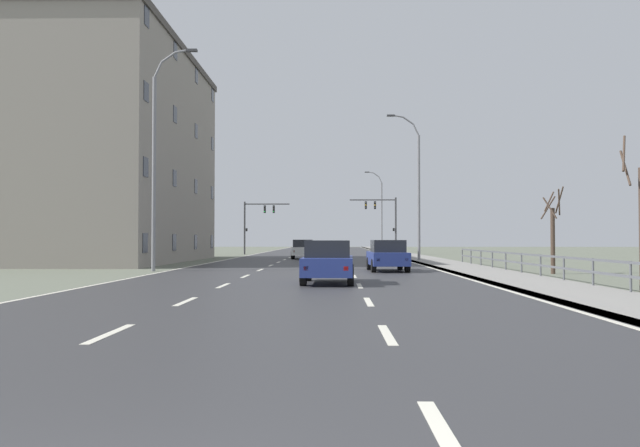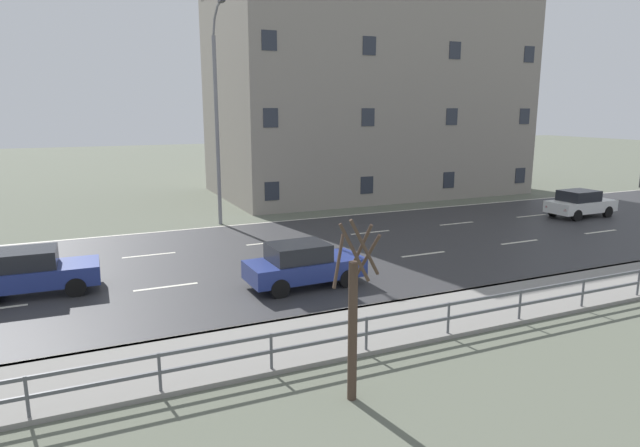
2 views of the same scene
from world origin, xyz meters
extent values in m
cube|color=#5B6051|center=(0.00, 48.00, -0.06)|extent=(160.00, 160.00, 0.12)
cube|color=beige|center=(-2.33, 18.20, 0.02)|extent=(0.16, 2.20, 0.01)
cube|color=beige|center=(-2.33, 23.60, 0.02)|extent=(0.16, 2.20, 0.01)
cube|color=beige|center=(-2.33, 29.00, 0.02)|extent=(0.16, 2.20, 0.01)
cube|color=beige|center=(-2.33, 34.40, 0.02)|extent=(0.16, 2.20, 0.01)
cube|color=beige|center=(-2.33, 39.80, 0.02)|extent=(0.16, 2.20, 0.01)
cube|color=beige|center=(-2.33, 45.20, 0.02)|extent=(0.16, 2.20, 0.01)
cube|color=beige|center=(-2.33, 50.60, 0.02)|extent=(0.16, 2.20, 0.01)
cube|color=beige|center=(2.33, 23.60, 0.02)|extent=(0.16, 2.20, 0.01)
cube|color=beige|center=(2.33, 29.00, 0.02)|extent=(0.16, 2.20, 0.01)
cube|color=beige|center=(2.33, 34.40, 0.02)|extent=(0.16, 2.20, 0.01)
cube|color=beige|center=(2.33, 39.80, 0.02)|extent=(0.16, 2.20, 0.01)
cube|color=beige|center=(2.33, 45.20, 0.02)|extent=(0.16, 2.20, 0.01)
cube|color=beige|center=(-6.85, 60.00, 0.02)|extent=(0.16, 120.00, 0.01)
cube|color=#515459|center=(9.85, 22.36, 0.95)|extent=(0.06, 30.53, 0.08)
cube|color=#515459|center=(9.85, 22.36, 0.55)|extent=(0.06, 30.53, 0.08)
cylinder|color=#515459|center=(9.85, 19.81, 0.50)|extent=(0.07, 0.07, 1.00)
cylinder|color=#515459|center=(9.85, 22.36, 0.50)|extent=(0.07, 0.07, 1.00)
cylinder|color=#515459|center=(9.85, 24.90, 0.50)|extent=(0.07, 0.07, 1.00)
cylinder|color=#515459|center=(9.85, 27.45, 0.50)|extent=(0.07, 0.07, 1.00)
cylinder|color=#515459|center=(9.85, 29.99, 0.50)|extent=(0.07, 0.07, 1.00)
cylinder|color=#515459|center=(9.85, 32.53, 0.50)|extent=(0.07, 0.07, 1.00)
cylinder|color=#515459|center=(9.85, 35.08, 0.50)|extent=(0.07, 0.07, 1.00)
cylinder|color=#515459|center=(9.85, 37.62, 0.50)|extent=(0.07, 0.07, 1.00)
cylinder|color=slate|center=(-7.60, 28.01, 4.91)|extent=(0.20, 0.20, 9.82)
cylinder|color=slate|center=(-7.42, 28.01, 10.20)|extent=(0.46, 0.11, 0.81)
cylinder|color=slate|center=(-6.90, 28.01, 10.83)|extent=(0.76, 0.11, 0.58)
cylinder|color=slate|center=(-6.13, 28.01, 11.14)|extent=(0.85, 0.11, 0.26)
cube|color=#333335|center=(-5.72, 28.01, 11.17)|extent=(0.56, 0.24, 0.12)
cube|color=navy|center=(1.26, 19.48, 0.65)|extent=(1.88, 4.15, 0.64)
cube|color=black|center=(1.25, 19.23, 1.27)|extent=(1.62, 2.05, 0.60)
cube|color=slate|center=(1.28, 20.18, 1.25)|extent=(1.41, 0.12, 0.51)
cylinder|color=black|center=(2.10, 20.73, 0.33)|extent=(0.24, 0.67, 0.66)
cylinder|color=black|center=(0.48, 20.78, 0.33)|extent=(0.24, 0.67, 0.66)
cube|color=silver|center=(-1.02, 47.61, 0.65)|extent=(1.87, 4.14, 0.64)
cube|color=black|center=(-1.02, 47.36, 1.27)|extent=(1.61, 2.04, 0.60)
cube|color=slate|center=(-1.04, 48.31, 1.25)|extent=(1.41, 0.12, 0.51)
cylinder|color=black|center=(-0.25, 48.90, 0.33)|extent=(0.24, 0.67, 0.66)
cylinder|color=black|center=(-1.87, 48.86, 0.33)|extent=(0.24, 0.67, 0.66)
cylinder|color=black|center=(-0.18, 46.36, 0.33)|extent=(0.24, 0.67, 0.66)
cylinder|color=black|center=(-1.80, 46.32, 0.33)|extent=(0.24, 0.67, 0.66)
cube|color=red|center=(-1.63, 45.56, 0.65)|extent=(0.16, 0.04, 0.14)
cube|color=red|center=(-0.31, 45.60, 0.65)|extent=(0.16, 0.04, 0.14)
cube|color=navy|center=(4.15, 28.12, 0.65)|extent=(1.89, 4.15, 0.64)
cube|color=black|center=(4.16, 27.87, 1.27)|extent=(1.62, 2.05, 0.60)
cube|color=slate|center=(4.13, 28.82, 1.25)|extent=(1.41, 0.12, 0.51)
cylinder|color=black|center=(4.92, 29.42, 0.33)|extent=(0.24, 0.67, 0.66)
cylinder|color=black|center=(3.30, 29.37, 0.33)|extent=(0.24, 0.67, 0.66)
cylinder|color=black|center=(5.00, 26.88, 0.33)|extent=(0.24, 0.67, 0.66)
cylinder|color=black|center=(3.38, 26.83, 0.33)|extent=(0.24, 0.67, 0.66)
cube|color=red|center=(3.55, 26.07, 0.65)|extent=(0.16, 0.04, 0.14)
cube|color=red|center=(4.87, 26.12, 0.65)|extent=(0.16, 0.04, 0.14)
cube|color=gray|center=(-15.30, 41.11, 7.39)|extent=(12.39, 21.59, 14.78)
cube|color=#282D38|center=(-9.09, 31.52, 1.40)|extent=(0.04, 0.90, 1.10)
cube|color=#282D38|center=(-9.09, 37.92, 1.40)|extent=(0.04, 0.90, 1.10)
cube|color=#282D38|center=(-9.09, 44.31, 1.40)|extent=(0.04, 0.90, 1.10)
cube|color=#282D38|center=(-9.09, 50.71, 1.40)|extent=(0.04, 0.90, 1.10)
cube|color=#282D38|center=(-9.09, 31.52, 5.66)|extent=(0.04, 0.90, 1.10)
cube|color=#282D38|center=(-9.09, 37.92, 5.66)|extent=(0.04, 0.90, 1.10)
cube|color=#282D38|center=(-9.09, 44.31, 5.66)|extent=(0.04, 0.90, 1.10)
cube|color=#282D38|center=(-9.09, 50.71, 5.66)|extent=(0.04, 0.90, 1.10)
cube|color=#282D38|center=(-9.09, 31.52, 9.92)|extent=(0.04, 0.90, 1.10)
cube|color=#282D38|center=(-9.09, 37.92, 9.92)|extent=(0.04, 0.90, 1.10)
cube|color=#282D38|center=(-9.09, 44.31, 9.92)|extent=(0.04, 0.90, 1.10)
cube|color=#282D38|center=(-9.09, 50.71, 9.92)|extent=(0.04, 0.90, 1.10)
cylinder|color=#423328|center=(11.66, 26.10, 1.53)|extent=(0.20, 0.20, 3.07)
cylinder|color=#423328|center=(11.46, 25.86, 3.06)|extent=(0.53, 0.49, 1.04)
cylinder|color=#423328|center=(11.58, 26.45, 3.10)|extent=(0.77, 0.24, 1.12)
cylinder|color=#423328|center=(11.59, 26.33, 3.39)|extent=(0.54, 0.22, 0.95)
cylinder|color=#423328|center=(11.93, 25.97, 3.34)|extent=(0.30, 0.60, 1.21)
cylinder|color=#423328|center=(12.01, 26.16, 3.44)|extent=(0.18, 0.75, 1.24)
camera|label=1|loc=(1.43, -3.04, 1.62)|focal=34.91mm
camera|label=2|loc=(21.16, 21.09, 6.11)|focal=30.55mm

